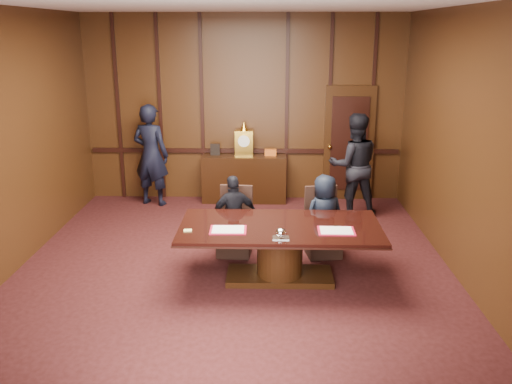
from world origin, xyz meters
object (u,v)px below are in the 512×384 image
sideboard (244,177)px  signatory_left (234,216)px  signatory_right (324,216)px  witness_right (354,165)px  witness_left (151,155)px  conference_table (280,243)px

sideboard → signatory_left: bearing=-90.5°
signatory_right → witness_right: 2.00m
signatory_left → signatory_right: bearing=162.9°
sideboard → witness_left: witness_left is taller
conference_table → witness_right: bearing=63.3°
sideboard → signatory_left: 2.63m
witness_left → witness_right: (3.69, -0.56, -0.04)m
witness_left → witness_right: bearing=-171.2°
signatory_right → witness_right: bearing=-130.1°
signatory_left → signatory_right: size_ratio=0.99×
signatory_left → witness_right: witness_right is taller
sideboard → signatory_left: sideboard is taller
sideboard → conference_table: (0.63, -3.43, 0.02)m
conference_table → witness_left: (-2.35, 3.21, 0.44)m
signatory_left → sideboard: bearing=-107.6°
signatory_right → witness_left: size_ratio=0.64×
sideboard → witness_left: 1.80m
sideboard → witness_right: bearing=-21.7°
conference_table → signatory_right: bearing=50.9°
conference_table → witness_left: 4.00m
sideboard → witness_right: size_ratio=0.87×
signatory_left → witness_right: bearing=-154.1°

